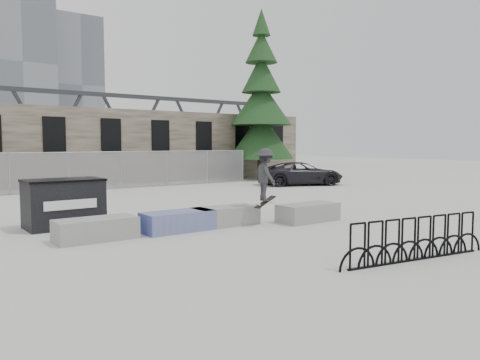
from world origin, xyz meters
The scene contains 13 objects.
ground centered at (0.00, 0.00, 0.00)m, with size 120.00×120.00×0.00m, color beige.
stone_wall centered at (0.00, 16.24, 2.26)m, with size 36.00×2.58×4.50m.
chainlink_fence centered at (0.00, 12.50, 1.04)m, with size 22.06×0.06×2.02m.
planter_far_left centered at (-3.05, -0.08, 0.30)m, with size 2.00×0.90×0.56m.
planter_center_left centered at (-0.80, -0.25, 0.30)m, with size 2.00×0.90×0.56m.
planter_center_right centered at (0.80, -0.24, 0.30)m, with size 2.00×0.90×0.56m.
planter_offset centered at (3.28, -1.22, 0.30)m, with size 2.00×0.90×0.56m.
dumpster centered at (-3.17, 2.26, 0.71)m, with size 2.17×1.35×1.41m.
bike_rack centered at (1.59, -6.09, 0.44)m, with size 3.99×0.71×0.90m.
spruce_tree centered at (13.22, 13.38, 4.84)m, with size 4.49×4.49×11.50m.
truss_bridge centered at (10.00, 55.00, 4.13)m, with size 70.00×3.00×9.80m.
suv centered at (12.19, 8.33, 0.68)m, with size 2.25×4.89×1.36m, color black.
skateboarder centered at (1.77, -0.94, 1.50)m, with size 0.80×1.12×1.75m.
Camera 1 is at (-7.05, -11.61, 2.43)m, focal length 35.00 mm.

